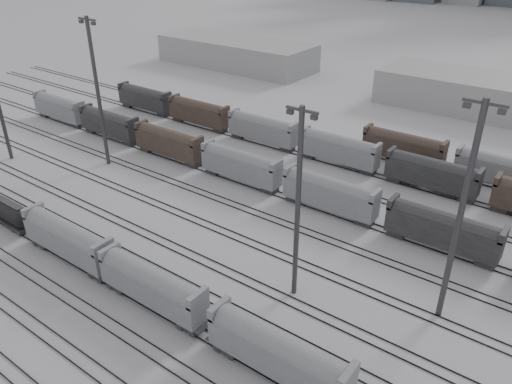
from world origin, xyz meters
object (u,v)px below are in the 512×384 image
Objects in this scene: light_mast_c at (298,203)px; hopper_car_c at (278,352)px; hopper_car_a at (68,238)px; hopper_car_b at (152,284)px.

hopper_car_c is at bearing -64.40° from light_mast_c.
light_mast_c is (26.93, 11.68, 8.91)m from hopper_car_a.
hopper_car_a is 1.04× the size of hopper_car_b.
hopper_car_b is 0.98× the size of hopper_car_c.
hopper_car_c is at bearing 0.00° from hopper_car_a.
light_mast_c is at bearing 45.52° from hopper_car_b.
hopper_car_a is at bearing 180.00° from hopper_car_c.
light_mast_c reaches higher than hopper_car_c.
light_mast_c reaches higher than hopper_car_a.
hopper_car_a is 32.52m from hopper_car_c.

